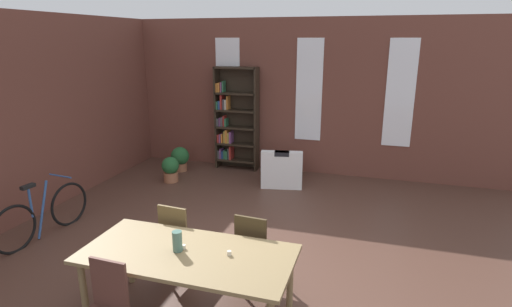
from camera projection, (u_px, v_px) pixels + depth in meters
name	position (u px, v px, depth m)	size (l,w,h in m)	color
ground_plane	(247.00, 271.00, 5.15)	(10.86, 10.86, 0.00)	#51342A
back_wall_brick	(309.00, 98.00, 8.60)	(8.74, 0.12, 3.26)	brown
window_pane_0	(228.00, 87.00, 9.00)	(0.55, 0.02, 2.12)	white
window_pane_1	(309.00, 90.00, 8.49)	(0.55, 0.02, 2.12)	white
window_pane_2	(400.00, 94.00, 7.98)	(0.55, 0.02, 2.12)	white
dining_table	(188.00, 259.00, 4.10)	(2.15, 1.00, 0.77)	olive
vase_on_table	(177.00, 241.00, 4.08)	(0.10, 0.10, 0.21)	#4C7266
tealight_candle_0	(229.00, 253.00, 4.02)	(0.04, 0.04, 0.05)	silver
tealight_candle_1	(184.00, 247.00, 4.15)	(0.04, 0.04, 0.04)	silver
dining_chair_far_right	(254.00, 248.00, 4.69)	(0.43, 0.43, 0.95)	#3D301B
dining_chair_far_left	(179.00, 237.00, 4.96)	(0.43, 0.43, 0.95)	brown
bookshelf_tall	(234.00, 120.00, 8.98)	(0.96, 0.30, 2.26)	#2D2319
armchair_white	(282.00, 170.00, 8.18)	(0.94, 0.94, 0.75)	white
bicycle_second	(43.00, 215.00, 5.97)	(0.44, 1.64, 0.89)	black
potted_plant_by_shelf	(171.00, 169.00, 8.30)	(0.35, 0.35, 0.52)	#9E6042
potted_plant_corner	(180.00, 158.00, 8.98)	(0.40, 0.40, 0.54)	#9E6042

